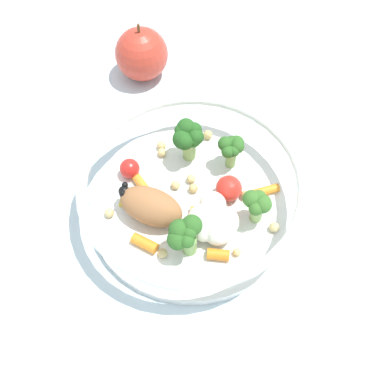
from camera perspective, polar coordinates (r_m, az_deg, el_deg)
The scene contains 3 objects.
ground_plane at distance 0.54m, azimuth 1.25°, elevation -3.07°, with size 2.40×2.40×0.00m, color silver.
food_container at distance 0.51m, azimuth 0.18°, elevation -0.44°, with size 0.25×0.25×0.07m.
loose_apple at distance 0.66m, azimuth -6.29°, elevation 16.68°, with size 0.07×0.07×0.09m.
Camera 1 is at (-0.06, 0.26, 0.47)m, focal length 42.91 mm.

